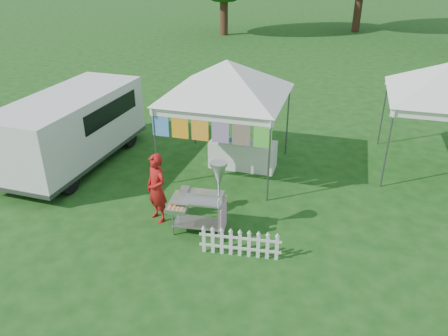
% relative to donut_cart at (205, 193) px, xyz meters
% --- Properties ---
extents(ground, '(120.00, 120.00, 0.00)m').
position_rel_donut_cart_xyz_m(ground, '(-0.43, -0.40, -0.98)').
color(ground, '#164112').
rests_on(ground, ground).
extents(canopy_main, '(4.24, 4.24, 3.45)m').
position_rel_donut_cart_xyz_m(canopy_main, '(-0.43, 3.09, 2.01)').
color(canopy_main, '#59595E').
rests_on(canopy_main, ground).
extents(donut_cart, '(1.19, 0.92, 1.66)m').
position_rel_donut_cart_xyz_m(donut_cart, '(0.00, 0.00, 0.00)').
color(donut_cart, gray).
rests_on(donut_cart, ground).
extents(vendor, '(0.69, 0.62, 1.58)m').
position_rel_donut_cart_xyz_m(vendor, '(-1.19, 0.20, -0.19)').
color(vendor, '#A31514').
rests_on(vendor, ground).
extents(cargo_van, '(2.05, 4.83, 1.98)m').
position_rel_donut_cart_xyz_m(cargo_van, '(-4.58, 2.35, 0.09)').
color(cargo_van, silver).
rests_on(cargo_van, ground).
extents(picket_fence, '(1.61, 0.20, 0.56)m').
position_rel_donut_cart_xyz_m(picket_fence, '(0.88, -0.57, -0.69)').
color(picket_fence, silver).
rests_on(picket_fence, ground).
extents(display_table, '(1.80, 0.70, 0.75)m').
position_rel_donut_cart_xyz_m(display_table, '(-0.02, 3.30, -0.60)').
color(display_table, white).
rests_on(display_table, ground).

